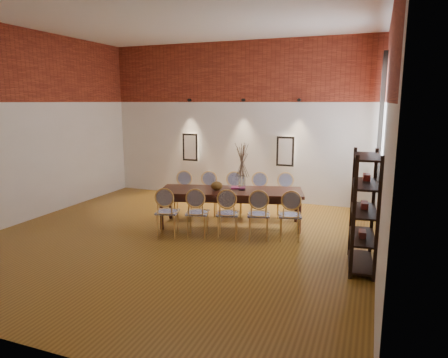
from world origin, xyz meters
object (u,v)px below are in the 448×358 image
(chair_near_b, at_px, (197,212))
(chair_far_c, at_px, (234,195))
(chair_near_c, at_px, (228,213))
(vase, at_px, (242,183))
(chair_near_e, at_px, (290,215))
(chair_far_e, at_px, (286,196))
(chair_near_d, at_px, (259,214))
(chair_far_d, at_px, (259,196))
(chair_near_a, at_px, (167,212))
(book, at_px, (238,188))
(bowl, at_px, (217,186))
(chair_far_b, at_px, (208,194))
(chair_far_a, at_px, (183,194))
(dining_table, at_px, (231,208))
(shelving_rack, at_px, (364,211))

(chair_near_b, bearing_deg, chair_far_c, 68.84)
(chair_near_c, relative_size, vase, 3.13)
(chair_near_c, bearing_deg, chair_far_c, 90.00)
(chair_near_e, height_order, chair_far_e, same)
(vase, bearing_deg, chair_near_d, -49.26)
(chair_far_d, bearing_deg, chair_near_c, 68.84)
(chair_near_a, distance_m, chair_near_c, 1.15)
(chair_far_e, distance_m, book, 1.21)
(bowl, bearing_deg, chair_far_b, 125.30)
(chair_near_e, height_order, vase, vase)
(chair_near_d, bearing_deg, vase, 115.47)
(chair_near_b, height_order, chair_far_a, same)
(chair_far_b, bearing_deg, dining_table, 127.74)
(vase, relative_size, bowl, 1.25)
(chair_near_a, bearing_deg, shelving_rack, -19.36)
(chair_near_a, relative_size, chair_near_d, 1.00)
(chair_near_d, bearing_deg, bowl, 141.18)
(chair_near_e, bearing_deg, chair_far_e, 90.00)
(chair_near_b, distance_m, vase, 1.17)
(chair_near_c, bearing_deg, vase, 73.42)
(chair_near_a, xyz_separation_m, chair_far_d, (1.27, 1.88, 0.00))
(chair_near_d, relative_size, chair_near_e, 1.00)
(chair_near_b, height_order, chair_near_d, same)
(vase, bearing_deg, dining_table, -164.73)
(chair_far_c, xyz_separation_m, shelving_rack, (2.78, -1.98, 0.43))
(book, bearing_deg, chair_near_d, -48.11)
(chair_near_b, distance_m, chair_far_e, 2.27)
(chair_near_d, height_order, bowl, chair_near_d)
(chair_near_b, relative_size, chair_near_d, 1.00)
(book, bearing_deg, chair_near_c, -82.48)
(shelving_rack, bearing_deg, chair_near_b, 167.72)
(chair_far_c, bearing_deg, bowl, 70.17)
(chair_far_d, bearing_deg, chair_far_c, 0.00)
(chair_near_e, bearing_deg, dining_table, 147.14)
(chair_far_b, distance_m, chair_far_d, 1.15)
(dining_table, distance_m, chair_far_c, 0.75)
(chair_near_a, relative_size, shelving_rack, 0.52)
(chair_far_c, bearing_deg, vase, 106.58)
(vase, xyz_separation_m, shelving_rack, (2.37, -1.32, 0.00))
(dining_table, relative_size, chair_near_a, 3.05)
(chair_near_a, bearing_deg, vase, 28.45)
(chair_near_d, height_order, chair_far_d, same)
(chair_near_e, relative_size, chair_far_b, 1.00)
(chair_near_b, bearing_deg, dining_table, 52.26)
(bowl, relative_size, shelving_rack, 0.13)
(chair_near_e, bearing_deg, book, 138.70)
(chair_near_a, bearing_deg, chair_far_a, 90.00)
(chair_near_e, xyz_separation_m, chair_far_d, (-0.94, 1.28, 0.00))
(chair_far_e, xyz_separation_m, bowl, (-1.17, -1.14, 0.37))
(chair_near_d, distance_m, bowl, 1.16)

